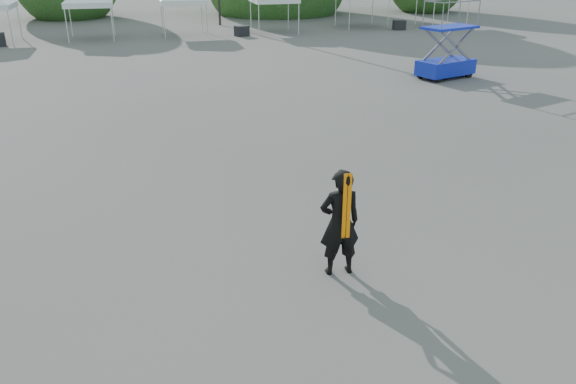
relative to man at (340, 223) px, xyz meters
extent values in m
plane|color=#474442|center=(0.06, 2.60, -0.95)|extent=(120.00, 120.00, 0.00)
cylinder|color=#382314|center=(-7.94, 42.60, 0.18)|extent=(0.36, 0.36, 2.27)
cylinder|color=silver|center=(-9.87, 28.12, 0.05)|extent=(0.06, 0.06, 2.00)
cylinder|color=silver|center=(-9.87, 31.16, 0.05)|extent=(0.06, 0.06, 2.00)
cylinder|color=silver|center=(-6.85, 28.34, 0.05)|extent=(0.06, 0.06, 2.00)
cylinder|color=silver|center=(-4.28, 28.34, 0.05)|extent=(0.06, 0.06, 2.00)
cylinder|color=silver|center=(-6.85, 30.91, 0.05)|extent=(0.06, 0.06, 2.00)
cylinder|color=silver|center=(-4.28, 30.91, 0.05)|extent=(0.06, 0.06, 2.00)
cube|color=silver|center=(-5.57, 29.63, 1.13)|extent=(2.77, 2.77, 0.30)
cylinder|color=silver|center=(-1.24, 28.48, 0.05)|extent=(0.06, 0.06, 2.00)
cylinder|color=silver|center=(1.37, 28.48, 0.05)|extent=(0.06, 0.06, 2.00)
cylinder|color=silver|center=(-1.24, 31.09, 0.05)|extent=(0.06, 0.06, 2.00)
cylinder|color=silver|center=(1.37, 31.09, 0.05)|extent=(0.06, 0.06, 2.00)
cube|color=silver|center=(0.07, 29.78, 1.13)|extent=(2.81, 2.81, 0.30)
cylinder|color=silver|center=(4.66, 28.37, 0.05)|extent=(0.06, 0.06, 2.00)
cylinder|color=silver|center=(7.30, 28.37, 0.05)|extent=(0.06, 0.06, 2.00)
cylinder|color=silver|center=(4.66, 31.01, 0.05)|extent=(0.06, 0.06, 2.00)
cylinder|color=silver|center=(7.30, 31.01, 0.05)|extent=(0.06, 0.06, 2.00)
cube|color=silver|center=(5.98, 29.69, 1.13)|extent=(2.83, 2.83, 0.30)
cylinder|color=silver|center=(11.18, 29.43, 0.05)|extent=(0.06, 0.06, 2.00)
cylinder|color=silver|center=(14.05, 29.43, 0.05)|extent=(0.06, 0.06, 2.00)
cylinder|color=silver|center=(11.18, 32.31, 0.05)|extent=(0.06, 0.06, 2.00)
cylinder|color=silver|center=(14.05, 32.31, 0.05)|extent=(0.06, 0.06, 2.00)
cylinder|color=silver|center=(16.96, 28.45, 0.05)|extent=(0.06, 0.06, 2.00)
cylinder|color=silver|center=(19.59, 28.45, 0.05)|extent=(0.06, 0.06, 2.00)
cylinder|color=silver|center=(16.96, 31.08, 0.05)|extent=(0.06, 0.06, 2.00)
cylinder|color=silver|center=(19.59, 31.08, 0.05)|extent=(0.06, 0.06, 2.00)
imported|color=black|center=(0.00, 0.00, 0.00)|extent=(0.70, 0.47, 1.90)
cube|color=orange|center=(0.00, -0.19, 0.38)|extent=(0.15, 0.03, 1.14)
cube|color=#0B1393|center=(9.79, 13.90, -0.49)|extent=(2.74, 1.96, 0.62)
cube|color=#0B1393|center=(9.79, 13.90, 1.16)|extent=(2.63, 1.88, 0.10)
cylinder|color=black|center=(9.07, 13.11, -0.77)|extent=(0.40, 0.26, 0.37)
cylinder|color=black|center=(10.83, 13.70, -0.77)|extent=(0.40, 0.26, 0.37)
cylinder|color=black|center=(8.74, 14.09, -0.77)|extent=(0.40, 0.26, 0.37)
cylinder|color=black|center=(10.50, 14.68, -0.77)|extent=(0.40, 0.26, 0.37)
cube|color=black|center=(3.59, 28.61, -0.64)|extent=(0.97, 0.86, 0.64)
cube|color=black|center=(14.65, 28.89, -0.64)|extent=(0.90, 0.75, 0.63)
camera|label=1|loc=(-2.96, -7.86, 4.19)|focal=35.00mm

